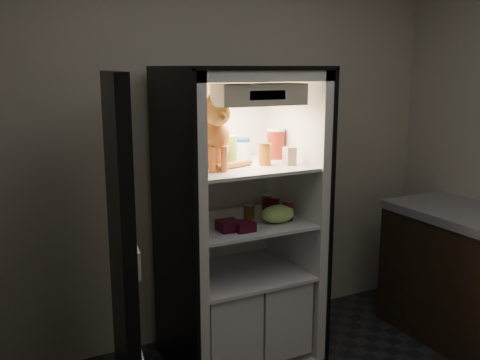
{
  "coord_description": "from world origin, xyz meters",
  "views": [
    {
      "loc": [
        -1.47,
        -1.48,
        1.87
      ],
      "look_at": [
        -0.01,
        1.32,
        1.2
      ],
      "focal_mm": 40.0,
      "sensor_mm": 36.0,
      "label": 1
    }
  ],
  "objects_px": {
    "cream_carton": "(290,156)",
    "soda_can_b": "(274,206)",
    "refrigerator": "(237,241)",
    "berry_box_right": "(244,226)",
    "condiment_jar": "(249,211)",
    "grape_bag": "(278,214)",
    "soda_can_c": "(288,210)",
    "mayo_tub": "(242,149)",
    "pepper_jar": "(276,144)",
    "soda_can_a": "(267,204)",
    "tabby_cat": "(212,140)",
    "salsa_jar": "(265,154)",
    "berry_box_left": "(228,226)",
    "parmesan_shaker": "(231,150)"
  },
  "relations": [
    {
      "from": "soda_can_b",
      "to": "berry_box_left",
      "type": "relative_size",
      "value": 0.98
    },
    {
      "from": "berry_box_right",
      "to": "soda_can_c",
      "type": "bearing_deg",
      "value": 11.89
    },
    {
      "from": "refrigerator",
      "to": "tabby_cat",
      "type": "relative_size",
      "value": 4.26
    },
    {
      "from": "tabby_cat",
      "to": "cream_carton",
      "type": "relative_size",
      "value": 4.1
    },
    {
      "from": "tabby_cat",
      "to": "soda_can_c",
      "type": "relative_size",
      "value": 3.5
    },
    {
      "from": "condiment_jar",
      "to": "grape_bag",
      "type": "bearing_deg",
      "value": -55.77
    },
    {
      "from": "refrigerator",
      "to": "berry_box_right",
      "type": "height_order",
      "value": "refrigerator"
    },
    {
      "from": "parmesan_shaker",
      "to": "condiment_jar",
      "type": "relative_size",
      "value": 1.84
    },
    {
      "from": "salsa_jar",
      "to": "soda_can_b",
      "type": "relative_size",
      "value": 1.13
    },
    {
      "from": "soda_can_c",
      "to": "mayo_tub",
      "type": "bearing_deg",
      "value": 124.23
    },
    {
      "from": "grape_bag",
      "to": "soda_can_a",
      "type": "bearing_deg",
      "value": 77.97
    },
    {
      "from": "salsa_jar",
      "to": "soda_can_b",
      "type": "bearing_deg",
      "value": 36.73
    },
    {
      "from": "refrigerator",
      "to": "berry_box_right",
      "type": "bearing_deg",
      "value": -108.6
    },
    {
      "from": "condiment_jar",
      "to": "berry_box_right",
      "type": "height_order",
      "value": "condiment_jar"
    },
    {
      "from": "salsa_jar",
      "to": "condiment_jar",
      "type": "xyz_separation_m",
      "value": [
        -0.05,
        0.1,
        -0.37
      ]
    },
    {
      "from": "cream_carton",
      "to": "soda_can_c",
      "type": "bearing_deg",
      "value": 83.18
    },
    {
      "from": "tabby_cat",
      "to": "berry_box_left",
      "type": "distance_m",
      "value": 0.5
    },
    {
      "from": "salsa_jar",
      "to": "berry_box_right",
      "type": "relative_size",
      "value": 1.2
    },
    {
      "from": "tabby_cat",
      "to": "grape_bag",
      "type": "bearing_deg",
      "value": -8.98
    },
    {
      "from": "parmesan_shaker",
      "to": "salsa_jar",
      "type": "bearing_deg",
      "value": -33.55
    },
    {
      "from": "soda_can_c",
      "to": "grape_bag",
      "type": "bearing_deg",
      "value": -169.31
    },
    {
      "from": "pepper_jar",
      "to": "soda_can_a",
      "type": "height_order",
      "value": "pepper_jar"
    },
    {
      "from": "salsa_jar",
      "to": "soda_can_a",
      "type": "xyz_separation_m",
      "value": [
        0.1,
        0.13,
        -0.35
      ]
    },
    {
      "from": "condiment_jar",
      "to": "grape_bag",
      "type": "height_order",
      "value": "grape_bag"
    },
    {
      "from": "cream_carton",
      "to": "berry_box_left",
      "type": "bearing_deg",
      "value": -177.76
    },
    {
      "from": "cream_carton",
      "to": "condiment_jar",
      "type": "distance_m",
      "value": 0.43
    },
    {
      "from": "parmesan_shaker",
      "to": "salsa_jar",
      "type": "distance_m",
      "value": 0.2
    },
    {
      "from": "refrigerator",
      "to": "soda_can_b",
      "type": "xyz_separation_m",
      "value": [
        0.25,
        -0.03,
        0.21
      ]
    },
    {
      "from": "tabby_cat",
      "to": "berry_box_right",
      "type": "bearing_deg",
      "value": -48.15
    },
    {
      "from": "berry_box_left",
      "to": "salsa_jar",
      "type": "bearing_deg",
      "value": 15.14
    },
    {
      "from": "soda_can_a",
      "to": "grape_bag",
      "type": "relative_size",
      "value": 0.59
    },
    {
      "from": "soda_can_b",
      "to": "soda_can_c",
      "type": "bearing_deg",
      "value": -85.56
    },
    {
      "from": "salsa_jar",
      "to": "soda_can_a",
      "type": "distance_m",
      "value": 0.39
    },
    {
      "from": "mayo_tub",
      "to": "berry_box_left",
      "type": "distance_m",
      "value": 0.54
    },
    {
      "from": "cream_carton",
      "to": "soda_can_b",
      "type": "xyz_separation_m",
      "value": [
        -0.01,
        0.15,
        -0.34
      ]
    },
    {
      "from": "soda_can_b",
      "to": "mayo_tub",
      "type": "bearing_deg",
      "value": 144.13
    },
    {
      "from": "soda_can_a",
      "to": "berry_box_left",
      "type": "distance_m",
      "value": 0.44
    },
    {
      "from": "soda_can_c",
      "to": "grape_bag",
      "type": "relative_size",
      "value": 0.59
    },
    {
      "from": "pepper_jar",
      "to": "soda_can_b",
      "type": "bearing_deg",
      "value": -124.94
    },
    {
      "from": "salsa_jar",
      "to": "berry_box_left",
      "type": "height_order",
      "value": "salsa_jar"
    },
    {
      "from": "parmesan_shaker",
      "to": "soda_can_c",
      "type": "distance_m",
      "value": 0.51
    },
    {
      "from": "berry_box_left",
      "to": "pepper_jar",
      "type": "bearing_deg",
      "value": 28.16
    },
    {
      "from": "tabby_cat",
      "to": "soda_can_b",
      "type": "height_order",
      "value": "tabby_cat"
    },
    {
      "from": "refrigerator",
      "to": "salsa_jar",
      "type": "relative_size",
      "value": 14.14
    },
    {
      "from": "mayo_tub",
      "to": "pepper_jar",
      "type": "height_order",
      "value": "pepper_jar"
    },
    {
      "from": "parmesan_shaker",
      "to": "berry_box_right",
      "type": "relative_size",
      "value": 1.58
    },
    {
      "from": "tabby_cat",
      "to": "parmesan_shaker",
      "type": "xyz_separation_m",
      "value": [
        0.15,
        0.06,
        -0.08
      ]
    },
    {
      "from": "mayo_tub",
      "to": "soda_can_a",
      "type": "height_order",
      "value": "mayo_tub"
    },
    {
      "from": "parmesan_shaker",
      "to": "mayo_tub",
      "type": "relative_size",
      "value": 1.26
    },
    {
      "from": "cream_carton",
      "to": "soda_can_c",
      "type": "height_order",
      "value": "cream_carton"
    }
  ]
}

